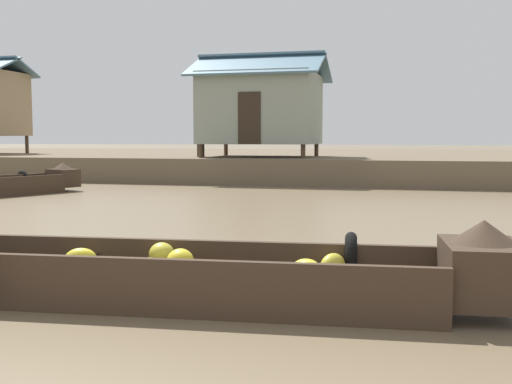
# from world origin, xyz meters

# --- Properties ---
(ground_plane) EXTENTS (300.00, 300.00, 0.00)m
(ground_plane) POSITION_xyz_m (0.00, 10.00, 0.00)
(ground_plane) COLOR #726047
(riverbank_strip) EXTENTS (160.00, 20.00, 0.88)m
(riverbank_strip) POSITION_xyz_m (0.00, 28.09, 0.44)
(riverbank_strip) COLOR brown
(riverbank_strip) RESTS_ON ground
(banana_boat) EXTENTS (6.28, 2.05, 0.84)m
(banana_boat) POSITION_xyz_m (-0.72, 4.21, 0.28)
(banana_boat) COLOR #3D2D21
(banana_boat) RESTS_ON ground
(stilt_house_mid_left) EXTENTS (4.80, 3.95, 3.82)m
(stilt_house_mid_left) POSITION_xyz_m (-4.00, 21.06, 2.71)
(stilt_house_mid_left) COLOR #4C3826
(stilt_house_mid_left) RESTS_ON riverbank_strip
(vendor_person) EXTENTS (0.44, 0.44, 1.66)m
(vendor_person) POSITION_xyz_m (-6.18, 20.46, 1.80)
(vendor_person) COLOR #332D28
(vendor_person) RESTS_ON riverbank_strip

